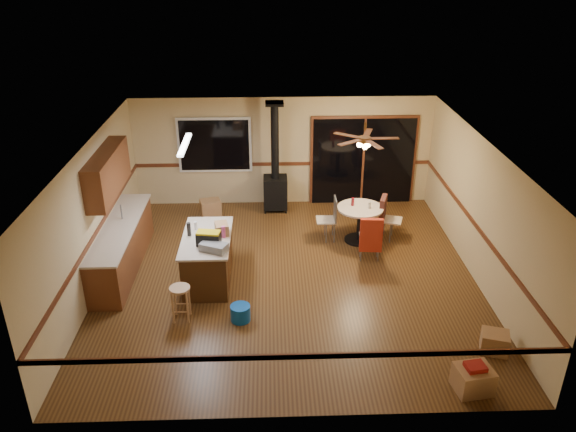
{
  "coord_description": "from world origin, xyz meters",
  "views": [
    {
      "loc": [
        -0.33,
        -9.09,
        5.66
      ],
      "look_at": [
        0.0,
        0.3,
        1.15
      ],
      "focal_mm": 35.0,
      "sensor_mm": 36.0,
      "label": 1
    }
  ],
  "objects_px": {
    "toolbox_grey": "(214,247)",
    "box_corner_a": "(473,379)",
    "kitchen_island": "(208,258)",
    "chair_left": "(331,214)",
    "blue_bucket": "(240,313)",
    "toolbox_black": "(209,239)",
    "box_under_window": "(211,208)",
    "bar_stool": "(181,303)",
    "chair_near": "(371,235)",
    "box_corner_b": "(495,342)",
    "chair_right": "(384,213)",
    "dining_table": "(360,218)",
    "wood_stove": "(275,181)"
  },
  "relations": [
    {
      "from": "chair_left",
      "to": "box_corner_b",
      "type": "xyz_separation_m",
      "value": [
        2.15,
        -3.78,
        -0.42
      ]
    },
    {
      "from": "kitchen_island",
      "to": "box_under_window",
      "type": "relative_size",
      "value": 3.68
    },
    {
      "from": "toolbox_grey",
      "to": "box_corner_a",
      "type": "bearing_deg",
      "value": -33.94
    },
    {
      "from": "chair_near",
      "to": "box_under_window",
      "type": "relative_size",
      "value": 1.53
    },
    {
      "from": "blue_bucket",
      "to": "box_corner_a",
      "type": "xyz_separation_m",
      "value": [
        3.34,
        -1.77,
        0.05
      ]
    },
    {
      "from": "wood_stove",
      "to": "dining_table",
      "type": "bearing_deg",
      "value": -42.85
    },
    {
      "from": "chair_near",
      "to": "box_corner_b",
      "type": "bearing_deg",
      "value": -62.33
    },
    {
      "from": "toolbox_grey",
      "to": "bar_stool",
      "type": "xyz_separation_m",
      "value": [
        -0.52,
        -0.72,
        -0.66
      ]
    },
    {
      "from": "chair_left",
      "to": "box_corner_a",
      "type": "distance_m",
      "value": 4.88
    },
    {
      "from": "toolbox_black",
      "to": "box_corner_a",
      "type": "height_order",
      "value": "toolbox_black"
    },
    {
      "from": "blue_bucket",
      "to": "chair_left",
      "type": "xyz_separation_m",
      "value": [
        1.8,
        2.85,
        0.45
      ]
    },
    {
      "from": "toolbox_grey",
      "to": "box_corner_a",
      "type": "relative_size",
      "value": 0.93
    },
    {
      "from": "kitchen_island",
      "to": "blue_bucket",
      "type": "distance_m",
      "value": 1.5
    },
    {
      "from": "kitchen_island",
      "to": "bar_stool",
      "type": "relative_size",
      "value": 2.69
    },
    {
      "from": "blue_bucket",
      "to": "chair_left",
      "type": "distance_m",
      "value": 3.4
    },
    {
      "from": "bar_stool",
      "to": "blue_bucket",
      "type": "height_order",
      "value": "bar_stool"
    },
    {
      "from": "toolbox_black",
      "to": "chair_left",
      "type": "height_order",
      "value": "toolbox_black"
    },
    {
      "from": "chair_right",
      "to": "dining_table",
      "type": "bearing_deg",
      "value": -168.34
    },
    {
      "from": "wood_stove",
      "to": "box_corner_b",
      "type": "xyz_separation_m",
      "value": [
        3.3,
        -5.3,
        -0.56
      ]
    },
    {
      "from": "blue_bucket",
      "to": "box_under_window",
      "type": "height_order",
      "value": "box_under_window"
    },
    {
      "from": "bar_stool",
      "to": "chair_near",
      "type": "height_order",
      "value": "chair_near"
    },
    {
      "from": "chair_left",
      "to": "dining_table",
      "type": "bearing_deg",
      "value": -9.44
    },
    {
      "from": "box_under_window",
      "to": "box_corner_a",
      "type": "bearing_deg",
      "value": -54.61
    },
    {
      "from": "bar_stool",
      "to": "blue_bucket",
      "type": "bearing_deg",
      "value": -3.95
    },
    {
      "from": "box_corner_a",
      "to": "box_corner_b",
      "type": "bearing_deg",
      "value": 53.35
    },
    {
      "from": "toolbox_black",
      "to": "chair_near",
      "type": "relative_size",
      "value": 0.59
    },
    {
      "from": "toolbox_grey",
      "to": "dining_table",
      "type": "height_order",
      "value": "toolbox_grey"
    },
    {
      "from": "toolbox_grey",
      "to": "chair_left",
      "type": "distance_m",
      "value": 3.08
    },
    {
      "from": "blue_bucket",
      "to": "chair_right",
      "type": "relative_size",
      "value": 0.48
    },
    {
      "from": "chair_left",
      "to": "toolbox_black",
      "type": "bearing_deg",
      "value": -142.25
    },
    {
      "from": "toolbox_black",
      "to": "box_under_window",
      "type": "height_order",
      "value": "toolbox_black"
    },
    {
      "from": "toolbox_black",
      "to": "box_corner_a",
      "type": "xyz_separation_m",
      "value": [
        3.91,
        -2.78,
        -0.83
      ]
    },
    {
      "from": "blue_bucket",
      "to": "box_corner_a",
      "type": "relative_size",
      "value": 0.68
    },
    {
      "from": "bar_stool",
      "to": "box_under_window",
      "type": "distance_m",
      "value": 4.08
    },
    {
      "from": "dining_table",
      "to": "box_corner_b",
      "type": "bearing_deg",
      "value": -67.12
    },
    {
      "from": "box_corner_b",
      "to": "dining_table",
      "type": "bearing_deg",
      "value": 112.88
    },
    {
      "from": "box_corner_a",
      "to": "box_corner_b",
      "type": "xyz_separation_m",
      "value": [
        0.62,
        0.83,
        -0.02
      ]
    },
    {
      "from": "box_corner_b",
      "to": "kitchen_island",
      "type": "bearing_deg",
      "value": 153.9
    },
    {
      "from": "wood_stove",
      "to": "chair_right",
      "type": "xyz_separation_m",
      "value": [
        2.27,
        -1.51,
        -0.13
      ]
    },
    {
      "from": "kitchen_island",
      "to": "chair_left",
      "type": "relative_size",
      "value": 3.26
    },
    {
      "from": "wood_stove",
      "to": "chair_left",
      "type": "xyz_separation_m",
      "value": [
        1.15,
        -1.52,
        -0.14
      ]
    },
    {
      "from": "wood_stove",
      "to": "box_corner_a",
      "type": "xyz_separation_m",
      "value": [
        2.68,
        -6.13,
        -0.54
      ]
    },
    {
      "from": "wood_stove",
      "to": "blue_bucket",
      "type": "xyz_separation_m",
      "value": [
        -0.65,
        -4.37,
        -0.59
      ]
    },
    {
      "from": "box_corner_b",
      "to": "toolbox_grey",
      "type": "bearing_deg",
      "value": 158.64
    },
    {
      "from": "toolbox_black",
      "to": "box_under_window",
      "type": "relative_size",
      "value": 0.91
    },
    {
      "from": "toolbox_black",
      "to": "chair_left",
      "type": "relative_size",
      "value": 0.81
    },
    {
      "from": "blue_bucket",
      "to": "chair_near",
      "type": "bearing_deg",
      "value": 36.91
    },
    {
      "from": "toolbox_grey",
      "to": "chair_left",
      "type": "relative_size",
      "value": 0.9
    },
    {
      "from": "dining_table",
      "to": "box_under_window",
      "type": "distance_m",
      "value": 3.57
    },
    {
      "from": "chair_left",
      "to": "box_under_window",
      "type": "distance_m",
      "value": 2.99
    }
  ]
}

